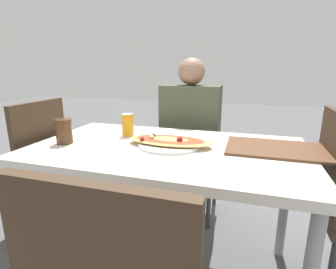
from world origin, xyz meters
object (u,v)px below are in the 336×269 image
dining_table (167,161)px  chair_far_seated (193,146)px  drink_glass (64,131)px  person_seated (190,128)px  chair_side_left (30,168)px  soda_can (128,125)px  pizza_main (170,142)px

dining_table → chair_far_seated: 0.73m
dining_table → drink_glass: drink_glass is taller
chair_far_seated → person_seated: person_seated is taller
dining_table → chair_side_left: 0.86m
drink_glass → chair_side_left: bearing=167.4°
chair_far_seated → person_seated: bearing=90.0°
soda_can → drink_glass: (-0.24, -0.24, 0.00)m
person_seated → drink_glass: person_seated is taller
dining_table → drink_glass: 0.54m
chair_side_left → soda_can: bearing=-74.4°
dining_table → soda_can: bearing=153.0°
person_seated → chair_side_left: bearing=36.6°
chair_far_seated → drink_glass: chair_far_seated is taller
pizza_main → person_seated: bearing=92.2°
chair_side_left → drink_glass: chair_side_left is taller
chair_far_seated → pizza_main: (0.02, -0.69, 0.23)m
chair_far_seated → pizza_main: chair_far_seated is taller
chair_side_left → soda_can: size_ratio=7.35×
pizza_main → dining_table: bearing=-101.9°
chair_side_left → pizza_main: 0.89m
soda_can → chair_far_seated: bearing=65.8°
chair_far_seated → pizza_main: 0.72m
drink_glass → chair_far_seated: bearing=58.3°
chair_side_left → pizza_main: size_ratio=2.16×
dining_table → person_seated: size_ratio=1.14×
pizza_main → soda_can: size_ratio=3.40×
chair_side_left → drink_glass: (0.33, -0.07, 0.27)m
dining_table → pizza_main: size_ratio=3.11×
chair_side_left → pizza_main: chair_side_left is taller
dining_table → pizza_main: pizza_main is taller
chair_far_seated → soda_can: size_ratio=7.35×
chair_far_seated → chair_side_left: size_ratio=1.00×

